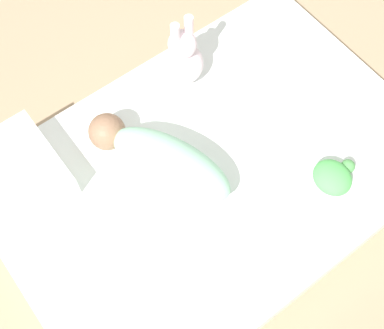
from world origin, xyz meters
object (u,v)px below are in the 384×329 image
Objects in this scene: pillow at (16,173)px; bunny_plush at (183,58)px; turtle_plush at (334,177)px; swaddled_baby at (162,160)px.

bunny_plush is (0.70, 0.01, 0.06)m from pillow.
turtle_plush is (0.84, -0.65, -0.01)m from pillow.
bunny_plush is 1.86× the size of turtle_plush.
swaddled_baby is 0.49m from pillow.
turtle_plush is (0.43, -0.38, -0.05)m from swaddled_baby.
pillow is at bearing 142.42° from turtle_plush.
swaddled_baby is at bearing -33.27° from pillow.
pillow is 1.13× the size of bunny_plush.
swaddled_baby is 1.58× the size of pillow.
swaddled_baby is 3.33× the size of turtle_plush.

